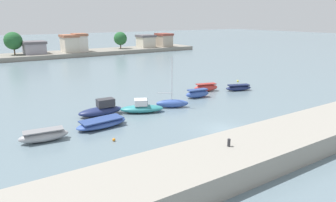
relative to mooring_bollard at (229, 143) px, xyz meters
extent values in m
plane|color=slate|center=(5.47, 6.30, -2.12)|extent=(400.00, 400.00, 0.00)
cube|color=gray|center=(5.47, -0.25, -1.21)|extent=(83.94, 5.81, 1.82)
cylinder|color=#2D2D33|center=(0.00, 0.00, 0.00)|extent=(0.23, 0.23, 0.61)
ellipsoid|color=#9E9EA3|center=(-10.79, 13.32, -1.61)|extent=(4.58, 1.97, 1.02)
cube|color=slate|center=(-10.79, 13.32, -1.05)|extent=(3.67, 1.63, 0.10)
ellipsoid|color=#3856A8|center=(-4.83, 13.99, -1.73)|extent=(5.73, 2.68, 0.79)
cube|color=navy|center=(-4.83, 13.99, -1.27)|extent=(4.59, 2.23, 0.13)
ellipsoid|color=navy|center=(-3.43, 17.99, -1.63)|extent=(5.34, 2.16, 0.98)
cube|color=#333338|center=(-2.76, 17.96, -0.67)|extent=(2.04, 1.34, 0.94)
cube|color=black|center=(-1.76, 17.92, -0.57)|extent=(0.13, 1.13, 0.66)
ellipsoid|color=teal|center=(1.24, 16.32, -1.66)|extent=(5.61, 3.99, 0.91)
cube|color=silver|center=(1.14, 16.36, -0.83)|extent=(1.95, 1.87, 0.76)
cube|color=black|center=(1.83, 16.04, -0.76)|extent=(0.59, 1.14, 0.53)
ellipsoid|color=#3856A8|center=(5.56, 16.07, -1.60)|extent=(4.24, 3.08, 1.04)
cylinder|color=silver|center=(5.51, 16.10, 1.66)|extent=(0.10, 0.10, 5.47)
cylinder|color=#B7B7BC|center=(4.74, 16.52, -0.18)|extent=(1.66, 0.97, 0.08)
ellipsoid|color=#3856A8|center=(11.38, 18.23, -1.58)|extent=(3.79, 1.74, 1.08)
cube|color=navy|center=(11.38, 18.23, -0.96)|extent=(3.04, 1.44, 0.16)
ellipsoid|color=#C63833|center=(14.94, 20.60, -1.57)|extent=(4.11, 2.17, 1.10)
cube|color=maroon|center=(14.94, 20.60, -0.96)|extent=(3.30, 1.78, 0.13)
ellipsoid|color=navy|center=(19.60, 18.17, -1.72)|extent=(4.40, 2.61, 0.80)
cube|color=#161E41|center=(19.60, 18.17, -1.24)|extent=(3.54, 2.13, 0.17)
sphere|color=orange|center=(-5.28, 9.75, -1.97)|extent=(0.30, 0.30, 0.30)
sphere|color=yellow|center=(24.43, 23.06, -1.96)|extent=(0.32, 0.32, 0.32)
cube|color=gray|center=(5.47, 77.89, -1.51)|extent=(92.34, 11.38, 1.23)
cube|color=#99939E|center=(0.10, 78.00, 0.51)|extent=(5.57, 5.57, 2.80)
cube|color=#565156|center=(0.10, 78.00, 2.26)|extent=(6.12, 6.13, 0.70)
cube|color=beige|center=(9.71, 76.79, 1.29)|extent=(4.13, 5.71, 4.36)
cube|color=#995B42|center=(9.71, 76.79, 3.81)|extent=(4.54, 6.28, 0.70)
cube|color=beige|center=(12.75, 76.60, 1.43)|extent=(3.50, 4.54, 4.64)
cube|color=#995B42|center=(12.75, 76.60, 4.10)|extent=(3.85, 5.00, 0.70)
cube|color=beige|center=(35.67, 77.61, 0.84)|extent=(4.77, 5.30, 3.46)
cube|color=#565156|center=(35.67, 77.61, 2.92)|extent=(5.25, 5.83, 0.70)
cube|color=#B2A38E|center=(42.38, 76.58, 1.03)|extent=(4.07, 5.53, 3.85)
cube|color=brown|center=(42.38, 76.58, 3.30)|extent=(4.47, 6.08, 0.70)
cylinder|color=brown|center=(26.63, 78.23, -0.11)|extent=(0.36, 0.36, 1.56)
sphere|color=#235B2D|center=(26.63, 78.23, 2.37)|extent=(4.25, 4.25, 4.25)
cylinder|color=brown|center=(-4.96, 78.32, 0.05)|extent=(0.36, 0.36, 1.88)
sphere|color=#235B2D|center=(-4.96, 78.32, 2.90)|extent=(4.78, 4.78, 4.78)
camera|label=1|loc=(-15.61, -15.62, 9.22)|focal=32.83mm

